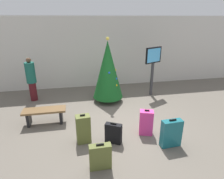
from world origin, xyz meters
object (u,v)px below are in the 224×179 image
waiting_bench (45,113)px  suitcase_3 (113,133)px  holiday_tree (108,70)px  flight_info_kiosk (153,63)px  traveller_0 (31,79)px  suitcase_0 (83,129)px  suitcase_2 (100,157)px  suitcase_1 (171,133)px  suitcase_4 (146,123)px

waiting_bench → suitcase_3: size_ratio=2.16×
holiday_tree → flight_info_kiosk: 1.92m
traveller_0 → holiday_tree: bearing=-12.6°
waiting_bench → traveller_0: size_ratio=0.75×
suitcase_0 → suitcase_2: (0.30, -1.01, -0.09)m
suitcase_1 → suitcase_2: size_ratio=1.22×
waiting_bench → traveller_0: 2.14m
waiting_bench → suitcase_3: 2.29m
traveller_0 → suitcase_2: 4.66m
holiday_tree → waiting_bench: holiday_tree is taller
suitcase_0 → suitcase_2: 1.06m
suitcase_1 → traveller_0: bearing=136.8°
suitcase_4 → flight_info_kiosk: bearing=65.6°
traveller_0 → suitcase_1: size_ratio=2.23×
suitcase_0 → suitcase_3: (0.75, -0.18, -0.11)m
suitcase_3 → traveller_0: bearing=127.6°
traveller_0 → suitcase_4: 4.69m
holiday_tree → suitcase_0: bearing=-113.4°
waiting_bench → suitcase_4: bearing=-21.5°
traveller_0 → suitcase_0: bearing=-60.2°
flight_info_kiosk → waiting_bench: (-4.06, -1.62, -1.02)m
holiday_tree → suitcase_1: size_ratio=3.21×
suitcase_2 → suitcase_4: suitcase_4 is taller
traveller_0 → suitcase_2: traveller_0 is taller
traveller_0 → suitcase_3: bearing=-52.4°
suitcase_1 → suitcase_4: suitcase_1 is taller
holiday_tree → suitcase_2: holiday_tree is taller
waiting_bench → suitcase_1: 3.69m
traveller_0 → suitcase_1: traveller_0 is taller
flight_info_kiosk → waiting_bench: bearing=-158.3°
suitcase_4 → suitcase_1: bearing=-55.9°
flight_info_kiosk → holiday_tree: bearing=-170.8°
suitcase_0 → suitcase_4: bearing=1.5°
flight_info_kiosk → waiting_bench: size_ratio=1.58×
waiting_bench → suitcase_2: 2.59m
traveller_0 → suitcase_2: size_ratio=2.72×
suitcase_0 → suitcase_4: (1.72, 0.05, -0.03)m
suitcase_0 → suitcase_4: 1.72m
suitcase_0 → suitcase_4: suitcase_0 is taller
suitcase_1 → suitcase_3: 1.45m
waiting_bench → flight_info_kiosk: bearing=21.7°
suitcase_0 → suitcase_3: size_ratio=1.38×
suitcase_2 → suitcase_3: bearing=61.5°
holiday_tree → suitcase_4: (0.65, -2.42, -0.90)m
suitcase_4 → waiting_bench: bearing=158.5°
flight_info_kiosk → waiting_bench: flight_info_kiosk is taller
suitcase_0 → suitcase_1: size_ratio=1.06×
traveller_0 → suitcase_4: bearing=-41.2°
flight_info_kiosk → suitcase_3: (-2.20, -2.96, -1.10)m
suitcase_1 → suitcase_3: suitcase_1 is taller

